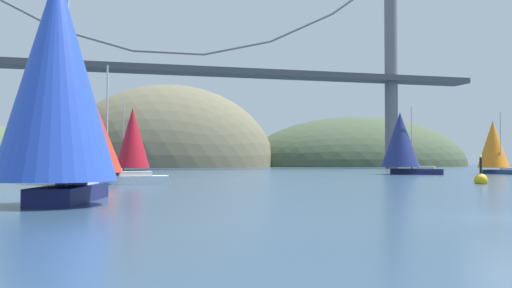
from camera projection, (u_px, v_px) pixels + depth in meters
ground_plane at (505, 218)px, 19.62m from camera, size 360.00×360.00×0.00m
headland_right at (358, 166)px, 165.76m from camera, size 67.42×44.00×28.70m
headland_center at (169, 167)px, 150.90m from camera, size 56.98×44.00×43.59m
suspension_bridge at (169, 65)px, 111.60m from camera, size 133.10×6.00×43.36m
sailboat_scarlet_sail at (86, 126)px, 46.64m from camera, size 10.14×6.50×9.85m
sailboat_blue_spinnaker at (57, 80)px, 25.27m from camera, size 6.40×9.36×11.16m
sailboat_orange_sail at (494, 146)px, 79.53m from camera, size 4.31×7.77×8.58m
sailboat_crimson_sail at (131, 141)px, 63.67m from camera, size 6.94×7.04×8.38m
sailboat_navy_sail at (401, 141)px, 76.56m from camera, size 8.62×7.67×9.03m
channel_buoy at (481, 179)px, 47.03m from camera, size 1.10×1.10×2.64m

